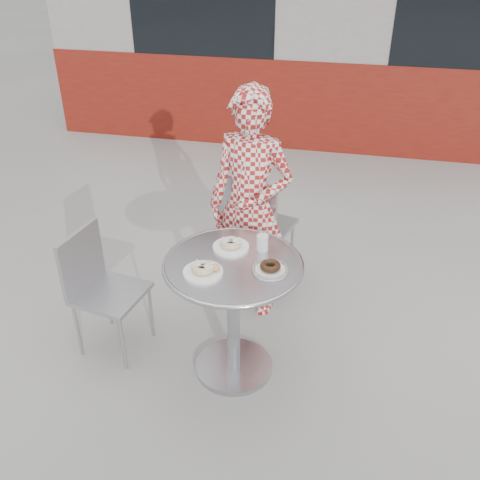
% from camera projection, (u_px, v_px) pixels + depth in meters
% --- Properties ---
extents(ground, '(60.00, 60.00, 0.00)m').
position_uv_depth(ground, '(238.00, 369.00, 3.21)').
color(ground, '#A4A19C').
rests_on(ground, ground).
extents(bistro_table, '(0.76, 0.76, 0.76)m').
position_uv_depth(bistro_table, '(233.00, 291.00, 2.92)').
color(bistro_table, silver).
rests_on(bistro_table, ground).
extents(chair_far, '(0.52, 0.52, 0.88)m').
position_uv_depth(chair_far, '(259.00, 248.00, 3.86)').
color(chair_far, '#A0A3A8').
rests_on(chair_far, ground).
extents(chair_left, '(0.44, 0.43, 0.79)m').
position_uv_depth(chair_left, '(113.00, 314.00, 3.27)').
color(chair_left, '#A0A3A8').
rests_on(chair_left, ground).
extents(seated_person, '(0.62, 0.47, 1.52)m').
position_uv_depth(seated_person, '(250.00, 207.00, 3.37)').
color(seated_person, maroon).
rests_on(seated_person, ground).
extents(plate_far, '(0.20, 0.20, 0.05)m').
position_uv_depth(plate_far, '(231.00, 245.00, 2.94)').
color(plate_far, white).
rests_on(plate_far, bistro_table).
extents(plate_near, '(0.21, 0.21, 0.06)m').
position_uv_depth(plate_near, '(204.00, 270.00, 2.73)').
color(plate_near, white).
rests_on(plate_near, bistro_table).
extents(plate_checker, '(0.19, 0.19, 0.05)m').
position_uv_depth(plate_checker, '(270.00, 268.00, 2.75)').
color(plate_checker, white).
rests_on(plate_checker, bistro_table).
extents(milk_cup, '(0.07, 0.07, 0.11)m').
position_uv_depth(milk_cup, '(262.00, 242.00, 2.90)').
color(milk_cup, white).
rests_on(milk_cup, bistro_table).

